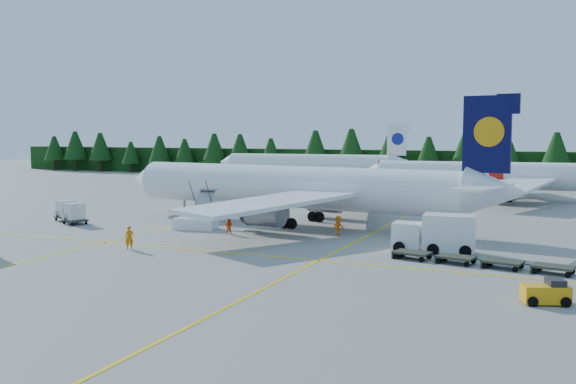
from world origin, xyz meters
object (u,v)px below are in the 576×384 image
at_px(airliner_red, 491,176).
at_px(service_truck, 434,234).
at_px(airliner_navy, 283,187).
at_px(baggage_tug, 547,292).
at_px(airstairs, 197,221).

bearing_deg(airliner_red, service_truck, -94.83).
bearing_deg(airliner_red, airliner_navy, -122.66).
bearing_deg(baggage_tug, service_truck, 103.72).
relative_size(airstairs, service_truck, 0.93).
xyz_separation_m(airstairs, baggage_tug, (33.11, -16.56, -0.16)).
xyz_separation_m(airstairs, service_truck, (24.33, -3.52, 0.72)).
distance_m(airliner_navy, airliner_red, 38.18).
bearing_deg(airliner_red, airstairs, -125.73).
bearing_deg(airstairs, service_truck, -18.82).
xyz_separation_m(airliner_navy, baggage_tug, (26.70, -23.46, -3.21)).
relative_size(airliner_navy, service_truck, 6.67).
distance_m(airliner_navy, service_truck, 20.86).
height_order(airliner_red, service_truck, airliner_red).
bearing_deg(baggage_tug, airliner_navy, 118.46).
bearing_deg(baggage_tug, airliner_red, 78.87).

